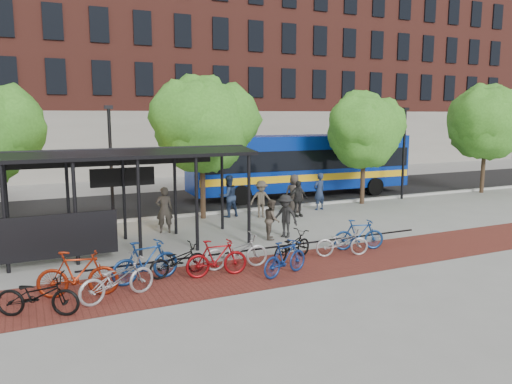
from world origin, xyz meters
name	(u,v)px	position (x,y,z in m)	size (l,w,h in m)	color
ground	(295,226)	(0.00, 0.00, 0.00)	(160.00, 160.00, 0.00)	#9E9E99
asphalt_street	(226,198)	(0.00, 8.00, 0.01)	(160.00, 8.00, 0.01)	black
curb	(256,209)	(0.00, 4.00, 0.06)	(160.00, 0.25, 0.12)	#B7B7B2
brick_strip	(317,263)	(-2.00, -5.00, 0.00)	(24.00, 3.00, 0.01)	maroon
bike_rack_rail	(269,261)	(-3.30, -4.10, 0.00)	(12.00, 0.05, 0.95)	black
building_brick	(253,58)	(10.00, 26.00, 10.00)	(55.00, 14.00, 20.00)	brown
bus_shelter	(96,166)	(-8.13, -0.48, 3.00)	(10.60, 3.07, 3.60)	black
tree_b	(203,121)	(-2.90, 3.35, 4.46)	(5.15, 4.20, 6.47)	#382619
tree_c	(365,128)	(6.09, 3.35, 4.05)	(4.66, 3.80, 5.92)	#382619
tree_d	(487,119)	(15.10, 3.35, 4.47)	(5.39, 4.40, 6.55)	#382619
lamp_post_left	(111,162)	(-7.00, 3.60, 2.75)	(0.35, 0.20, 5.12)	black
lamp_post_right	(404,151)	(9.00, 3.60, 2.75)	(0.35, 0.20, 5.12)	black
bus	(301,162)	(4.24, 6.85, 2.04)	(13.26, 3.62, 3.55)	#082895
bike_0	(38,295)	(-10.28, -5.79, 0.52)	(0.69, 1.97, 1.03)	black
bike_1	(78,274)	(-9.28, -4.88, 0.63)	(0.59, 2.08, 1.25)	maroon
bike_2	(117,279)	(-8.39, -5.48, 0.56)	(0.74, 2.11, 1.11)	#A7A7A9
bike_3	(146,261)	(-7.41, -4.45, 0.61)	(0.58, 2.04, 1.22)	navy
bike_4	(178,260)	(-6.42, -4.30, 0.48)	(0.64, 1.82, 0.96)	black
bike_5	(217,258)	(-5.40, -4.84, 0.56)	(0.53, 1.87, 1.12)	maroon
bike_6	(236,252)	(-4.59, -4.37, 0.54)	(0.72, 2.07, 1.09)	#B5B5B8
bike_7	(285,258)	(-3.52, -5.61, 0.53)	(0.50, 1.77, 1.06)	navy
bike_8	(292,246)	(-2.55, -4.28, 0.48)	(0.63, 1.82, 0.96)	black
bike_10	(342,242)	(-0.79, -4.61, 0.48)	(0.64, 1.84, 0.97)	#B1B1B4
bike_11	(359,235)	(0.19, -4.21, 0.55)	(0.52, 1.83, 1.10)	navy
pedestrian_1	(164,210)	(-5.35, 1.24, 0.94)	(0.69, 0.45, 1.88)	#37322C
pedestrian_2	(228,196)	(-1.82, 3.09, 0.98)	(0.95, 0.74, 1.96)	navy
pedestrian_3	(261,199)	(-0.48, 2.34, 0.86)	(1.11, 0.64, 1.72)	#4D4539
pedestrian_4	(298,199)	(1.14, 1.77, 0.85)	(1.00, 0.41, 1.70)	#2A2A2A
pedestrian_6	(294,193)	(1.51, 2.75, 0.94)	(0.92, 0.60, 1.87)	#3D3530
pedestrian_7	(319,191)	(2.96, 2.79, 0.93)	(0.68, 0.45, 1.87)	#1F2C48
pedestrian_8	(272,219)	(-1.88, -1.50, 0.77)	(0.75, 0.58, 1.54)	brown
pedestrian_9	(285,216)	(-1.29, -1.50, 0.84)	(1.09, 0.63, 1.69)	black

